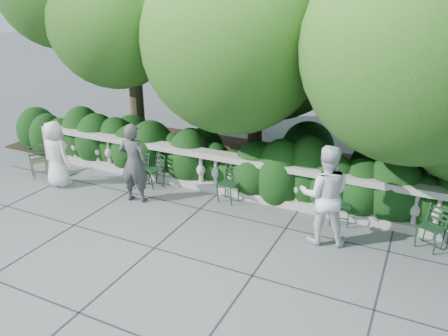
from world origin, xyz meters
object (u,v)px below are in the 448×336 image
at_px(chair_e, 424,251).
at_px(chair_weathered, 42,178).
at_px(chair_b, 136,186).
at_px(person_businessman, 56,154).
at_px(chair_c, 225,204).
at_px(person_casual_man, 325,195).
at_px(chair_a, 150,187).
at_px(chair_d, 338,227).
at_px(person_woman_grey, 134,163).

height_order(chair_e, chair_weathered, same).
xyz_separation_m(chair_b, person_businessman, (-1.76, -0.75, 0.83)).
xyz_separation_m(chair_b, chair_c, (2.41, 0.10, 0.00)).
bearing_deg(person_casual_man, chair_weathered, -15.03).
xyz_separation_m(chair_a, chair_weathered, (-2.86, -0.74, 0.00)).
bearing_deg(chair_b, chair_e, 3.65).
relative_size(chair_d, person_casual_man, 0.43).
relative_size(chair_b, chair_weathered, 1.00).
relative_size(chair_c, person_woman_grey, 0.45).
height_order(chair_d, person_casual_man, person_casual_man).
relative_size(chair_b, person_woman_grey, 0.45).
height_order(chair_c, person_casual_man, person_casual_man).
bearing_deg(person_businessman, chair_weathered, 1.72).
xyz_separation_m(person_woman_grey, person_casual_man, (4.31, 0.10, 0.06)).
height_order(chair_e, person_businessman, person_businessman).
distance_m(chair_weathered, person_casual_man, 7.38).
bearing_deg(chair_a, chair_b, -135.50).
bearing_deg(chair_a, chair_c, 26.81).
bearing_deg(chair_b, person_businessman, -152.86).
distance_m(chair_a, chair_d, 4.64).
xyz_separation_m(chair_b, person_casual_man, (4.79, -0.53, 0.98)).
bearing_deg(person_woman_grey, chair_c, -170.53).
bearing_deg(person_businessman, chair_b, -146.73).
bearing_deg(chair_e, chair_a, -156.18).
bearing_deg(chair_c, chair_a, -172.95).
relative_size(chair_a, person_woman_grey, 0.45).
xyz_separation_m(chair_weathered, person_casual_man, (7.32, 0.11, 0.98)).
bearing_deg(person_businessman, person_casual_man, -167.89).
relative_size(chair_weathered, person_woman_grey, 0.45).
height_order(chair_b, chair_c, same).
height_order(chair_d, chair_weathered, same).
xyz_separation_m(chair_c, person_woman_grey, (-1.93, -0.73, 0.93)).
bearing_deg(chair_d, chair_weathered, 175.43).
bearing_deg(chair_d, person_casual_man, -116.15).
bearing_deg(chair_a, person_casual_man, 18.78).
distance_m(chair_b, chair_e, 6.62).
height_order(chair_b, person_woman_grey, person_woman_grey).
distance_m(chair_b, person_businessman, 2.09).
distance_m(chair_d, person_casual_man, 1.22).
height_order(chair_d, person_businessman, person_businessman).
bearing_deg(person_businessman, chair_a, -147.58).
bearing_deg(person_woman_grey, chair_d, 178.76).
xyz_separation_m(chair_b, chair_weathered, (-2.53, -0.64, 0.00)).
height_order(chair_a, person_casual_man, person_casual_man).
distance_m(chair_e, person_businessman, 8.45).
distance_m(chair_b, chair_c, 2.41).
height_order(chair_e, person_casual_man, person_casual_man).
bearing_deg(chair_b, person_woman_grey, -48.71).
height_order(chair_b, chair_weathered, same).
distance_m(chair_d, person_businessman, 6.85).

